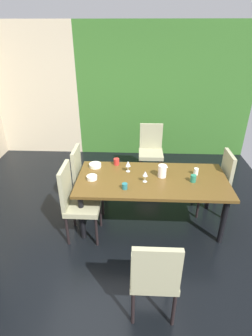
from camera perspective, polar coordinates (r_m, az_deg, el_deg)
name	(u,v)px	position (r m, az deg, el deg)	size (l,w,h in m)	color
ground_plane	(107,238)	(3.72, -4.13, -15.03)	(5.47, 5.79, 0.02)	black
back_panel_interior	(34,92)	(6.07, -19.31, 15.35)	(1.85, 0.10, 2.69)	beige
garden_window_panel	(164,93)	(5.69, 8.36, 15.80)	(3.62, 0.10, 2.69)	#356A27
dining_table	(152,183)	(3.60, 5.65, -3.33)	(2.03, 0.96, 0.74)	brown
chair_head_far	(151,148)	(4.91, 5.43, 4.32)	(0.44, 0.45, 1.00)	tan
chair_right_far	(217,180)	(4.10, 19.21, -2.38)	(0.44, 0.44, 0.98)	tan
chair_head_near	(154,274)	(2.58, 6.22, -21.97)	(0.44, 0.44, 0.99)	tan
chair_left_far	(85,176)	(3.99, -8.84, -1.73)	(0.45, 0.44, 1.01)	tan
chair_left_near	(76,200)	(3.46, -10.86, -6.76)	(0.45, 0.44, 1.06)	tan
wine_glass_near_window	(128,164)	(3.67, 0.45, 0.88)	(0.07, 0.07, 0.16)	silver
wine_glass_front	(145,174)	(3.43, 4.20, -1.32)	(0.07, 0.07, 0.16)	silver
serving_bowl_north	(95,165)	(3.86, -6.73, 0.60)	(0.18, 0.18, 0.05)	white
serving_bowl_right	(92,178)	(3.55, -7.43, -2.07)	(0.14, 0.14, 0.05)	white
cup_near_shelf	(116,162)	(3.89, -2.09, 1.39)	(0.08, 0.08, 0.10)	red
cup_east	(125,186)	(3.31, -0.29, -3.96)	(0.07, 0.07, 0.08)	#246A72
cup_west	(196,171)	(3.75, 14.99, -0.74)	(0.06, 0.06, 0.10)	white
cup_left	(193,178)	(3.56, 14.42, -2.22)	(0.08, 0.08, 0.10)	#267759
pitcher_rear	(162,171)	(3.58, 7.91, -0.63)	(0.13, 0.11, 0.17)	white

